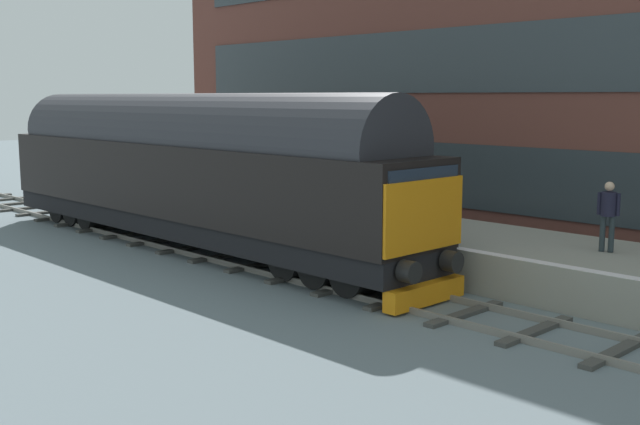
# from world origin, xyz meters

# --- Properties ---
(ground_plane) EXTENTS (140.00, 140.00, 0.00)m
(ground_plane) POSITION_xyz_m (0.00, 0.00, 0.00)
(ground_plane) COLOR slate
(ground_plane) RESTS_ON ground
(track_main) EXTENTS (2.50, 60.00, 0.15)m
(track_main) POSITION_xyz_m (0.00, 0.00, 0.06)
(track_main) COLOR gray
(track_main) RESTS_ON ground
(station_platform) EXTENTS (4.00, 44.00, 1.01)m
(station_platform) POSITION_xyz_m (3.60, 0.00, 0.50)
(station_platform) COLOR gray
(station_platform) RESTS_ON ground
(diesel_locomotive) EXTENTS (2.74, 18.43, 4.68)m
(diesel_locomotive) POSITION_xyz_m (0.00, 7.65, 2.48)
(diesel_locomotive) COLOR black
(diesel_locomotive) RESTS_ON ground
(waiting_passenger) EXTENTS (0.42, 0.49, 1.64)m
(waiting_passenger) POSITION_xyz_m (3.87, -3.68, 1.99)
(waiting_passenger) COLOR #263034
(waiting_passenger) RESTS_ON station_platform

